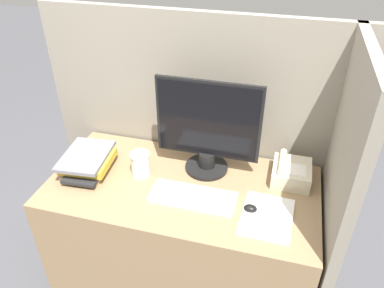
# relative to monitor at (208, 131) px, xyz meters

# --- Properties ---
(cubicle_panel_rear) EXTENTS (1.72, 0.04, 1.50)m
(cubicle_panel_rear) POSITION_rel_monitor_xyz_m (-0.09, 0.21, -0.24)
(cubicle_panel_rear) COLOR gray
(cubicle_panel_rear) RESTS_ON ground_plane
(cubicle_panel_right) EXTENTS (0.04, 0.73, 1.50)m
(cubicle_panel_right) POSITION_rel_monitor_xyz_m (0.61, -0.13, -0.24)
(cubicle_panel_right) COLOR gray
(cubicle_panel_right) RESTS_ON ground_plane
(desk) EXTENTS (1.32, 0.67, 0.76)m
(desk) POSITION_rel_monitor_xyz_m (-0.09, -0.16, -0.61)
(desk) COLOR #937551
(desk) RESTS_ON ground_plane
(monitor) EXTENTS (0.52, 0.22, 0.49)m
(monitor) POSITION_rel_monitor_xyz_m (0.00, 0.00, 0.00)
(monitor) COLOR black
(monitor) RESTS_ON desk
(keyboard) EXTENTS (0.40, 0.16, 0.02)m
(keyboard) POSITION_rel_monitor_xyz_m (-0.01, -0.25, -0.22)
(keyboard) COLOR silver
(keyboard) RESTS_ON desk
(mouse) EXTENTS (0.06, 0.04, 0.04)m
(mouse) POSITION_rel_monitor_xyz_m (0.26, -0.26, -0.21)
(mouse) COLOR black
(mouse) RESTS_ON desk
(coffee_cup) EXTENTS (0.10, 0.10, 0.13)m
(coffee_cup) POSITION_rel_monitor_xyz_m (-0.31, -0.14, -0.16)
(coffee_cup) COLOR white
(coffee_cup) RESTS_ON desk
(book_stack) EXTENTS (0.26, 0.32, 0.10)m
(book_stack) POSITION_rel_monitor_xyz_m (-0.58, -0.18, -0.18)
(book_stack) COLOR #C6B78C
(book_stack) RESTS_ON desk
(desk_telephone) EXTENTS (0.18, 0.20, 0.12)m
(desk_telephone) POSITION_rel_monitor_xyz_m (0.42, 0.02, -0.18)
(desk_telephone) COLOR beige
(desk_telephone) RESTS_ON desk
(paper_pile) EXTENTS (0.23, 0.29, 0.01)m
(paper_pile) POSITION_rel_monitor_xyz_m (0.34, -0.28, -0.22)
(paper_pile) COLOR white
(paper_pile) RESTS_ON desk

